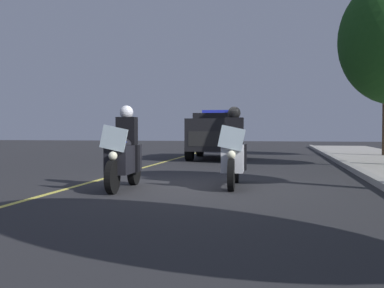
% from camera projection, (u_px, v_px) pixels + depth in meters
% --- Properties ---
extents(ground_plane, '(80.00, 80.00, 0.00)m').
position_uv_depth(ground_plane, '(190.00, 186.00, 10.04)').
color(ground_plane, '#28282B').
extents(lane_stripe_center, '(48.00, 0.12, 0.01)m').
position_uv_depth(lane_stripe_center, '(87.00, 183.00, 10.49)').
color(lane_stripe_center, '#E0D14C').
rests_on(lane_stripe_center, ground).
extents(police_motorcycle_lead_left, '(2.14, 0.58, 1.72)m').
position_uv_depth(police_motorcycle_lead_left, '(124.00, 155.00, 9.47)').
color(police_motorcycle_lead_left, black).
rests_on(police_motorcycle_lead_left, ground).
extents(police_motorcycle_lead_right, '(2.14, 0.58, 1.72)m').
position_uv_depth(police_motorcycle_lead_right, '(234.00, 154.00, 9.88)').
color(police_motorcycle_lead_right, black).
rests_on(police_motorcycle_lead_right, ground).
extents(police_suv, '(4.97, 2.23, 2.05)m').
position_uv_depth(police_suv, '(216.00, 133.00, 19.57)').
color(police_suv, black).
rests_on(police_suv, ground).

